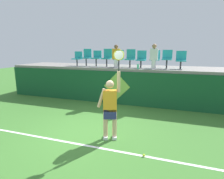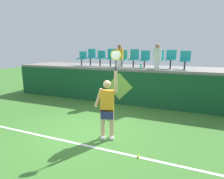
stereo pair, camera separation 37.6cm
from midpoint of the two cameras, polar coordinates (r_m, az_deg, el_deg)
The scene contains 20 objects.
ground_plane at distance 6.02m, azimuth -6.01°, elevation -12.83°, with size 40.00×40.00×0.00m, color #3D752D.
court_back_wall at distance 8.71m, azimuth 4.34°, elevation 0.49°, with size 12.27×0.20×1.55m, color #144C28.
spectator_platform at distance 9.70m, azimuth 6.61°, elevation 6.64°, with size 12.27×2.45×0.12m, color gray.
court_baseline_stripe at distance 5.45m, azimuth -9.83°, elevation -15.73°, with size 11.04×0.08×0.01m, color white.
tennis_player at distance 5.26m, azimuth 0.63°, elevation -5.30°, with size 0.73×0.37×2.53m.
tennis_ball at distance 4.81m, azimuth 10.45°, elevation -19.47°, with size 0.07×0.07×0.07m, color #D1E533.
water_bottle at distance 8.48m, azimuth 10.07°, elevation 6.89°, with size 0.08×0.08×0.22m, color #26B272.
stadium_chair_0 at distance 10.33m, azimuth -8.12°, elevation 9.64°, with size 0.44×0.42×0.76m.
stadium_chair_1 at distance 10.07m, azimuth -5.39°, elevation 10.06°, with size 0.44×0.42×0.89m.
stadium_chair_2 at distance 9.81m, azimuth -2.40°, elevation 9.86°, with size 0.44×0.42×0.81m.
stadium_chair_3 at distance 9.59m, azimuth 0.82°, elevation 9.98°, with size 0.44×0.42×0.89m.
stadium_chair_4 at distance 9.38m, azimuth 4.34°, elevation 9.67°, with size 0.44×0.42×0.83m.
stadium_chair_5 at distance 9.22m, azimuth 7.91°, elevation 9.66°, with size 0.44×0.42×0.87m.
stadium_chair_6 at distance 9.10m, azimuth 11.20°, elevation 9.30°, with size 0.44×0.42×0.81m.
stadium_chair_7 at distance 8.99m, azimuth 15.24°, elevation 9.21°, with size 0.44×0.42×0.83m.
stadium_chair_8 at distance 8.93m, azimuth 18.76°, elevation 9.10°, with size 0.44×0.42×0.84m.
stadium_chair_9 at distance 8.92m, azimuth 22.64°, elevation 8.53°, with size 0.44×0.42×0.80m.
spectator_0 at distance 8.97m, azimuth 3.48°, elevation 10.25°, with size 0.34×0.20×1.09m.
spectator_1 at distance 8.56m, azimuth 14.90°, elevation 9.86°, with size 0.34×0.21×1.10m.
wall_signage_mount at distance 8.84m, azimuth 3.46°, elevation -4.52°, with size 1.27×0.01×1.49m.
Camera 2 is at (2.82, -4.71, 2.54)m, focal length 29.88 mm.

